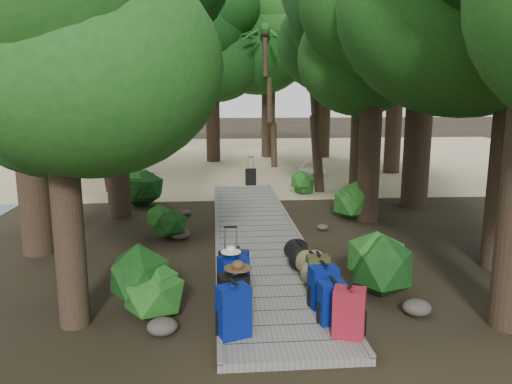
{
  "coord_description": "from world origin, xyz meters",
  "views": [
    {
      "loc": [
        -0.99,
        -10.6,
        3.39
      ],
      "look_at": [
        0.02,
        1.41,
        1.0
      ],
      "focal_mm": 35.0,
      "sensor_mm": 36.0,
      "label": 1
    }
  ],
  "objects_px": {
    "backpack_right_d": "(318,269)",
    "duffel_right_khaki": "(313,267)",
    "backpack_left_a": "(233,309)",
    "backpack_left_b": "(233,295)",
    "backpack_right_a": "(349,310)",
    "backpack_left_d": "(237,264)",
    "sun_lounger": "(314,168)",
    "backpack_right_b": "(332,301)",
    "kayak": "(149,175)",
    "backpack_left_c": "(233,276)",
    "suitcase_on_boardwalk": "(231,269)",
    "duffel_right_black": "(299,254)",
    "lone_suitcase_on_sand": "(251,177)",
    "backpack_right_c": "(323,284)"
  },
  "relations": [
    {
      "from": "backpack_right_d",
      "to": "duffel_right_khaki",
      "type": "bearing_deg",
      "value": 93.18
    },
    {
      "from": "backpack_left_a",
      "to": "backpack_left_b",
      "type": "height_order",
      "value": "backpack_left_a"
    },
    {
      "from": "backpack_right_a",
      "to": "backpack_left_d",
      "type": "bearing_deg",
      "value": 143.13
    },
    {
      "from": "sun_lounger",
      "to": "backpack_left_b",
      "type": "bearing_deg",
      "value": -129.51
    },
    {
      "from": "backpack_left_a",
      "to": "backpack_right_b",
      "type": "bearing_deg",
      "value": -8.75
    },
    {
      "from": "kayak",
      "to": "duffel_right_khaki",
      "type": "bearing_deg",
      "value": -74.49
    },
    {
      "from": "backpack_left_c",
      "to": "suitcase_on_boardwalk",
      "type": "height_order",
      "value": "backpack_left_c"
    },
    {
      "from": "kayak",
      "to": "backpack_left_c",
      "type": "bearing_deg",
      "value": -82.0
    },
    {
      "from": "backpack_left_c",
      "to": "duffel_right_black",
      "type": "distance_m",
      "value": 2.08
    },
    {
      "from": "backpack_right_a",
      "to": "backpack_right_d",
      "type": "bearing_deg",
      "value": 111.97
    },
    {
      "from": "duffel_right_khaki",
      "to": "suitcase_on_boardwalk",
      "type": "relative_size",
      "value": 1.06
    },
    {
      "from": "backpack_left_b",
      "to": "duffel_right_khaki",
      "type": "bearing_deg",
      "value": 34.41
    },
    {
      "from": "backpack_left_c",
      "to": "backpack_right_b",
      "type": "relative_size",
      "value": 1.19
    },
    {
      "from": "suitcase_on_boardwalk",
      "to": "backpack_left_d",
      "type": "bearing_deg",
      "value": 56.21
    },
    {
      "from": "backpack_right_b",
      "to": "duffel_right_black",
      "type": "bearing_deg",
      "value": 84.34
    },
    {
      "from": "duffel_right_khaki",
      "to": "backpack_right_b",
      "type": "bearing_deg",
      "value": -108.49
    },
    {
      "from": "suitcase_on_boardwalk",
      "to": "backpack_left_b",
      "type": "bearing_deg",
      "value": -99.99
    },
    {
      "from": "backpack_right_d",
      "to": "sun_lounger",
      "type": "distance_m",
      "value": 12.47
    },
    {
      "from": "backpack_left_b",
      "to": "backpack_right_a",
      "type": "relative_size",
      "value": 1.02
    },
    {
      "from": "duffel_right_khaki",
      "to": "kayak",
      "type": "height_order",
      "value": "duffel_right_khaki"
    },
    {
      "from": "suitcase_on_boardwalk",
      "to": "lone_suitcase_on_sand",
      "type": "bearing_deg",
      "value": 74.3
    },
    {
      "from": "backpack_left_c",
      "to": "duffel_right_khaki",
      "type": "relative_size",
      "value": 1.24
    },
    {
      "from": "backpack_left_d",
      "to": "backpack_right_d",
      "type": "height_order",
      "value": "backpack_left_d"
    },
    {
      "from": "backpack_left_d",
      "to": "lone_suitcase_on_sand",
      "type": "relative_size",
      "value": 0.96
    },
    {
      "from": "backpack_right_d",
      "to": "duffel_right_black",
      "type": "relative_size",
      "value": 0.85
    },
    {
      "from": "backpack_left_d",
      "to": "backpack_right_d",
      "type": "distance_m",
      "value": 1.42
    },
    {
      "from": "backpack_left_a",
      "to": "kayak",
      "type": "bearing_deg",
      "value": 81.86
    },
    {
      "from": "backpack_left_c",
      "to": "backpack_left_b",
      "type": "bearing_deg",
      "value": -112.82
    },
    {
      "from": "backpack_right_d",
      "to": "backpack_right_c",
      "type": "bearing_deg",
      "value": -95.67
    },
    {
      "from": "kayak",
      "to": "backpack_right_d",
      "type": "bearing_deg",
      "value": -74.94
    },
    {
      "from": "backpack_left_a",
      "to": "backpack_left_c",
      "type": "xyz_separation_m",
      "value": [
        0.04,
        1.2,
        0.0
      ]
    },
    {
      "from": "backpack_left_c",
      "to": "suitcase_on_boardwalk",
      "type": "xyz_separation_m",
      "value": [
        -0.01,
        0.61,
        -0.1
      ]
    },
    {
      "from": "backpack_right_c",
      "to": "duffel_right_black",
      "type": "relative_size",
      "value": 1.06
    },
    {
      "from": "backpack_left_b",
      "to": "backpack_left_a",
      "type": "bearing_deg",
      "value": -104.27
    },
    {
      "from": "backpack_right_d",
      "to": "sun_lounger",
      "type": "bearing_deg",
      "value": 79.86
    },
    {
      "from": "backpack_left_d",
      "to": "backpack_right_c",
      "type": "bearing_deg",
      "value": -31.67
    },
    {
      "from": "suitcase_on_boardwalk",
      "to": "backpack_right_b",
      "type": "bearing_deg",
      "value": -57.18
    },
    {
      "from": "backpack_left_a",
      "to": "backpack_right_d",
      "type": "distance_m",
      "value": 2.32
    },
    {
      "from": "backpack_left_d",
      "to": "lone_suitcase_on_sand",
      "type": "distance_m",
      "value": 9.93
    },
    {
      "from": "backpack_right_a",
      "to": "kayak",
      "type": "xyz_separation_m",
      "value": [
        -4.4,
        13.87,
        -0.34
      ]
    },
    {
      "from": "lone_suitcase_on_sand",
      "to": "duffel_right_black",
      "type": "bearing_deg",
      "value": -89.27
    },
    {
      "from": "backpack_right_d",
      "to": "backpack_right_b",
      "type": "bearing_deg",
      "value": -92.88
    },
    {
      "from": "backpack_right_b",
      "to": "lone_suitcase_on_sand",
      "type": "bearing_deg",
      "value": 84.69
    },
    {
      "from": "backpack_left_c",
      "to": "sun_lounger",
      "type": "distance_m",
      "value": 13.35
    },
    {
      "from": "lone_suitcase_on_sand",
      "to": "kayak",
      "type": "bearing_deg",
      "value": 155.17
    },
    {
      "from": "lone_suitcase_on_sand",
      "to": "backpack_right_d",
      "type": "bearing_deg",
      "value": -88.6
    },
    {
      "from": "backpack_left_b",
      "to": "kayak",
      "type": "bearing_deg",
      "value": 90.16
    },
    {
      "from": "backpack_left_b",
      "to": "duffel_right_black",
      "type": "bearing_deg",
      "value": 47.39
    },
    {
      "from": "backpack_left_b",
      "to": "duffel_right_black",
      "type": "height_order",
      "value": "backpack_left_b"
    },
    {
      "from": "backpack_right_d",
      "to": "suitcase_on_boardwalk",
      "type": "distance_m",
      "value": 1.5
    }
  ]
}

